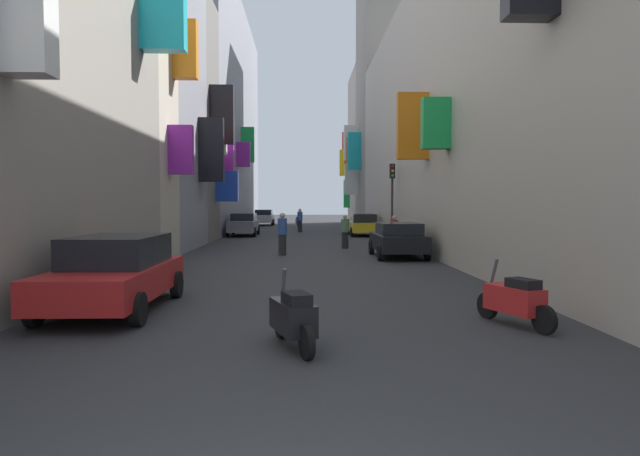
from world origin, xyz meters
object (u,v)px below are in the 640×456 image
(parked_car_black, at_px, (398,239))
(parked_car_yellow, at_px, (363,224))
(scooter_blue, at_px, (298,221))
(pedestrian_crossing, at_px, (300,220))
(parked_car_silver, at_px, (264,217))
(parked_car_grey, at_px, (244,224))
(traffic_light_near_corner, at_px, (392,189))
(parked_car_red, at_px, (116,271))
(scooter_black, at_px, (293,317))
(pedestrian_near_right, at_px, (394,233))
(pedestrian_near_left, at_px, (345,232))
(pedestrian_mid_street, at_px, (282,234))
(scooter_red, at_px, (515,300))

(parked_car_black, relative_size, parked_car_yellow, 0.94)
(scooter_blue, xyz_separation_m, pedestrian_crossing, (0.22, -10.53, 0.40))
(parked_car_silver, bearing_deg, parked_car_grey, -90.32)
(parked_car_grey, height_order, pedestrian_crossing, pedestrian_crossing)
(scooter_blue, distance_m, traffic_light_near_corner, 23.62)
(scooter_blue, bearing_deg, parked_car_yellow, -74.11)
(parked_car_red, bearing_deg, traffic_light_near_corner, 64.78)
(parked_car_silver, xyz_separation_m, pedestrian_crossing, (3.57, -12.75, 0.08))
(parked_car_black, height_order, parked_car_red, parked_car_red)
(parked_car_red, bearing_deg, scooter_black, -40.62)
(parked_car_red, height_order, pedestrian_near_right, pedestrian_near_right)
(parked_car_black, xyz_separation_m, traffic_light_near_corner, (0.90, 7.16, 2.11))
(parked_car_black, xyz_separation_m, pedestrian_near_right, (0.42, 3.55, 0.05))
(parked_car_yellow, bearing_deg, pedestrian_crossing, 130.55)
(parked_car_silver, distance_m, parked_car_grey, 17.33)
(pedestrian_crossing, distance_m, pedestrian_near_right, 16.61)
(parked_car_black, height_order, pedestrian_near_left, pedestrian_near_left)
(scooter_black, distance_m, pedestrian_crossing, 33.23)
(pedestrian_near_right, distance_m, pedestrian_mid_street, 5.53)
(scooter_red, bearing_deg, pedestrian_crossing, 97.01)
(scooter_blue, bearing_deg, pedestrian_near_right, -80.16)
(scooter_blue, distance_m, pedestrian_mid_street, 28.93)
(parked_car_red, height_order, pedestrian_near_left, pedestrian_near_left)
(parked_car_grey, bearing_deg, scooter_black, -82.52)
(scooter_red, distance_m, scooter_black, 4.06)
(parked_car_black, bearing_deg, parked_car_red, -125.18)
(parked_car_grey, bearing_deg, parked_car_yellow, -2.02)
(scooter_black, height_order, traffic_light_near_corner, traffic_light_near_corner)
(parked_car_red, distance_m, pedestrian_near_right, 16.17)
(parked_car_grey, relative_size, traffic_light_near_corner, 1.04)
(parked_car_red, height_order, parked_car_grey, parked_car_red)
(parked_car_yellow, distance_m, parked_car_red, 26.42)
(scooter_blue, xyz_separation_m, traffic_light_near_corner, (5.08, -22.94, 2.38))
(parked_car_black, relative_size, parked_car_grey, 0.93)
(scooter_black, distance_m, traffic_light_near_corner, 21.49)
(scooter_blue, bearing_deg, parked_car_grey, -102.82)
(scooter_red, distance_m, pedestrian_crossing, 32.10)
(scooter_black, xyz_separation_m, traffic_light_near_corner, (4.76, 20.82, 2.38))
(parked_car_silver, xyz_separation_m, pedestrian_mid_street, (2.96, -31.14, 0.08))
(parked_car_red, distance_m, pedestrian_near_left, 16.07)
(parked_car_silver, bearing_deg, parked_car_red, -89.90)
(pedestrian_crossing, bearing_deg, scooter_blue, 91.22)
(parked_car_black, height_order, traffic_light_near_corner, traffic_light_near_corner)
(parked_car_silver, height_order, pedestrian_mid_street, pedestrian_mid_street)
(traffic_light_near_corner, bearing_deg, parked_car_silver, 108.52)
(parked_car_silver, distance_m, pedestrian_near_right, 29.84)
(parked_car_black, bearing_deg, scooter_red, -90.21)
(pedestrian_crossing, relative_size, pedestrian_near_left, 1.09)
(parked_car_grey, relative_size, scooter_black, 2.47)
(scooter_red, xyz_separation_m, scooter_black, (-3.82, -1.37, -0.00))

